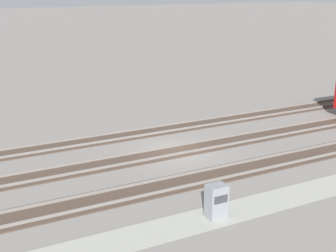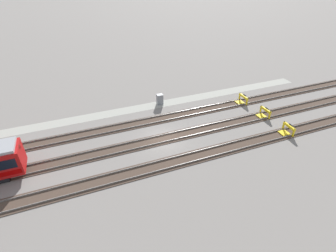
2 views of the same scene
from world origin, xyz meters
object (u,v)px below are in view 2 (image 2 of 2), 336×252
at_px(bumper_stop_near_inner_track, 264,113).
at_px(bumper_stop_middle_track, 287,130).
at_px(bumper_stop_nearest_track, 242,100).
at_px(electrical_cabinet, 160,99).

height_order(bumper_stop_near_inner_track, bumper_stop_middle_track, same).
distance_m(bumper_stop_nearest_track, bumper_stop_near_inner_track, 4.51).
bearing_deg(electrical_cabinet, bumper_stop_near_inner_track, 145.12).
xyz_separation_m(bumper_stop_nearest_track, bumper_stop_near_inner_track, (-0.53, 4.48, 0.00)).
distance_m(bumper_stop_near_inner_track, electrical_cabinet, 15.01).
bearing_deg(bumper_stop_nearest_track, electrical_cabinet, -19.22).
relative_size(bumper_stop_nearest_track, electrical_cabinet, 1.25).
bearing_deg(bumper_stop_middle_track, bumper_stop_near_inner_track, -89.09).
relative_size(bumper_stop_near_inner_track, electrical_cabinet, 1.25).
distance_m(bumper_stop_nearest_track, electrical_cabinet, 12.48).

